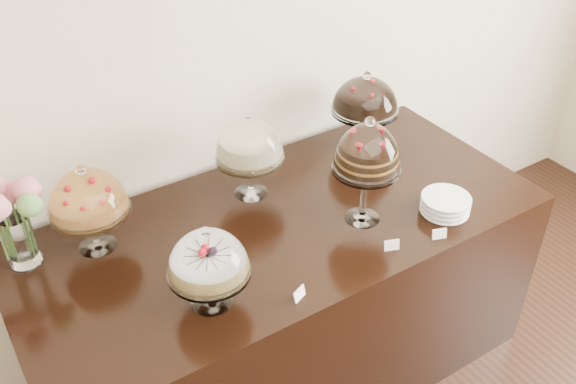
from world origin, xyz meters
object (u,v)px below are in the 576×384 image
cake_stand_sugar_sponge (208,259)px  cake_stand_dark_choco (365,98)px  cake_stand_fruit_tart (87,196)px  cake_stand_choco_layer (367,152)px  display_counter (282,299)px  cake_stand_cheesecake (249,143)px  plate_stack (445,204)px  flower_vase (8,213)px

cake_stand_sugar_sponge → cake_stand_dark_choco: bearing=26.3°
cake_stand_dark_choco → cake_stand_fruit_tart: bearing=-178.9°
cake_stand_choco_layer → cake_stand_dark_choco: bearing=52.1°
cake_stand_choco_layer → display_counter: bearing=151.3°
display_counter → cake_stand_dark_choco: size_ratio=5.53×
display_counter → cake_stand_cheesecake: (-0.00, 0.25, 0.70)m
cake_stand_cheesecake → plate_stack: cake_stand_cheesecake is taller
cake_stand_dark_choco → cake_stand_fruit_tart: size_ratio=1.04×
cake_stand_sugar_sponge → cake_stand_cheesecake: 0.68m
display_counter → flower_vase: flower_vase is taller
display_counter → cake_stand_sugar_sponge: (-0.45, -0.26, 0.65)m
cake_stand_choco_layer → cake_stand_fruit_tart: (-0.99, 0.42, -0.08)m
display_counter → cake_stand_fruit_tart: size_ratio=5.77×
cake_stand_dark_choco → plate_stack: size_ratio=1.98×
cake_stand_dark_choco → plate_stack: (-0.03, -0.60, -0.23)m
cake_stand_dark_choco → plate_stack: cake_stand_dark_choco is taller
flower_vase → cake_stand_fruit_tart: bearing=-10.0°
cake_stand_choco_layer → cake_stand_fruit_tart: size_ratio=1.26×
cake_stand_choco_layer → cake_stand_cheesecake: size_ratio=1.19×
display_counter → flower_vase: size_ratio=5.68×
cake_stand_cheesecake → flower_vase: bearing=176.3°
cake_stand_cheesecake → plate_stack: bearing=-42.3°
plate_stack → display_counter: bearing=152.9°
plate_stack → cake_stand_fruit_tart: bearing=156.2°
cake_stand_choco_layer → cake_stand_fruit_tart: 1.08m
display_counter → flower_vase: 1.23m
cake_stand_fruit_tart → flower_vase: flower_vase is taller
display_counter → flower_vase: bearing=162.3°
cake_stand_cheesecake → flower_vase: cake_stand_cheesecake is taller
plate_stack → cake_stand_sugar_sponge: bearing=176.9°
display_counter → flower_vase: (-0.97, 0.31, 0.69)m
cake_stand_sugar_sponge → cake_stand_fruit_tart: (-0.24, 0.52, 0.04)m
cake_stand_fruit_tart → plate_stack: bearing=-23.8°
display_counter → cake_stand_fruit_tart: (-0.69, 0.26, 0.69)m
display_counter → plate_stack: bearing=-27.1°
cake_stand_choco_layer → flower_vase: size_ratio=1.24×
cake_stand_sugar_sponge → cake_stand_choco_layer: cake_stand_choco_layer is taller
cake_stand_cheesecake → cake_stand_sugar_sponge: bearing=-131.9°
cake_stand_sugar_sponge → plate_stack: cake_stand_sugar_sponge is taller
display_counter → cake_stand_cheesecake: bearing=90.6°
flower_vase → cake_stand_sugar_sponge: bearing=-47.8°
display_counter → cake_stand_cheesecake: size_ratio=5.49×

